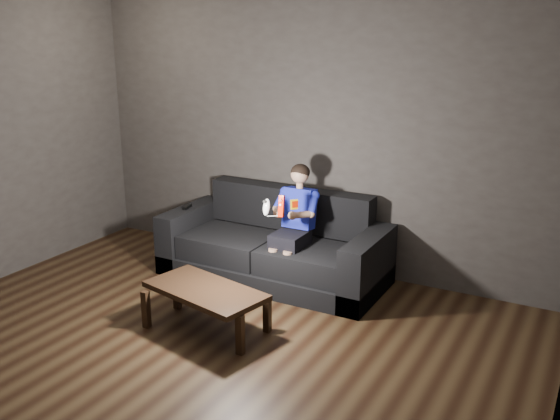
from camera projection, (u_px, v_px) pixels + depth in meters
The scene contains 8 objects.
floor at pixel (155, 378), 4.37m from camera, with size 5.00×5.00×0.00m, color black.
back_wall at pixel (313, 135), 6.09m from camera, with size 5.00×0.04×2.70m, color #373130.
sofa at pixel (275, 251), 6.05m from camera, with size 2.16×0.93×0.83m.
child at pixel (295, 215), 5.76m from camera, with size 0.42×0.52×1.04m.
wii_remote_red at pixel (281, 206), 5.33m from camera, with size 0.06×0.08×0.19m.
nunchuk_white at pixel (266, 207), 5.41m from camera, with size 0.07×0.10×0.16m.
wii_remote_black at pixel (187, 207), 6.33m from camera, with size 0.08×0.16×0.03m.
coffee_table at pixel (206, 294), 4.99m from camera, with size 1.08×0.70×0.36m.
Camera 1 is at (2.62, -2.96, 2.38)m, focal length 40.00 mm.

